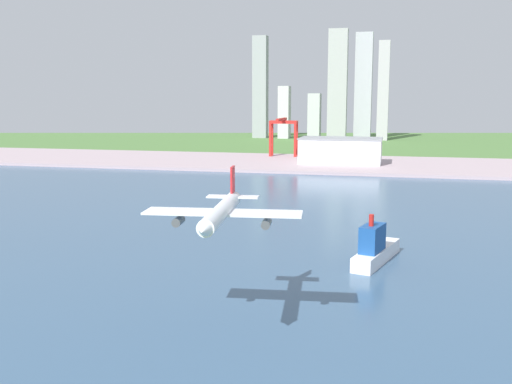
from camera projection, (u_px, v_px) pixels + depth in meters
name	position (u px, v px, depth m)	size (l,w,h in m)	color
ground_plane	(326.00, 203.00, 321.81)	(2400.00, 2400.00, 0.00)	#4D763A
water_bay	(310.00, 226.00, 264.20)	(840.00, 360.00, 0.15)	#385675
industrial_pier	(352.00, 164.00, 504.00)	(840.00, 140.00, 2.50)	#AD979D
airplane_landing	(221.00, 212.00, 135.72)	(38.27, 41.49, 12.49)	white
ferry_boat	(375.00, 249.00, 202.85)	(15.94, 36.02, 18.27)	white
port_crane_red	(283.00, 128.00, 556.69)	(26.63, 41.74, 36.97)	red
warehouse_main	(341.00, 150.00, 500.63)	(69.83, 39.73, 21.87)	white
distant_skyline	(330.00, 92.00, 834.73)	(197.03, 43.93, 153.65)	#93989B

